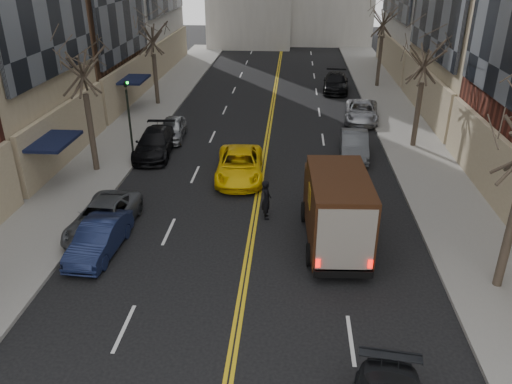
% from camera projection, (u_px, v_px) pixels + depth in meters
% --- Properties ---
extents(sidewalk_left, '(4.00, 66.00, 0.15)m').
position_uv_depth(sidewalk_left, '(132.00, 129.00, 32.94)').
color(sidewalk_left, slate).
rests_on(sidewalk_left, ground).
extents(sidewalk_right, '(4.00, 66.00, 0.15)m').
position_uv_depth(sidewalk_right, '(409.00, 135.00, 31.74)').
color(sidewalk_right, slate).
rests_on(sidewalk_right, ground).
extents(tree_lf_mid, '(3.20, 3.20, 8.91)m').
position_uv_depth(tree_lf_mid, '(78.00, 45.00, 23.81)').
color(tree_lf_mid, '#382D23').
rests_on(tree_lf_mid, sidewalk_left).
extents(tree_lf_far, '(3.20, 3.20, 8.12)m').
position_uv_depth(tree_lf_far, '(151.00, 23.00, 35.75)').
color(tree_lf_far, '#382D23').
rests_on(tree_lf_far, sidewalk_left).
extents(tree_rt_mid, '(3.20, 3.20, 8.32)m').
position_uv_depth(tree_rt_mid, '(428.00, 42.00, 27.32)').
color(tree_rt_mid, '#382D23').
rests_on(tree_rt_mid, sidewalk_right).
extents(tree_rt_far, '(3.20, 3.20, 9.11)m').
position_uv_depth(tree_rt_far, '(385.00, 5.00, 40.56)').
color(tree_rt_far, '#382D23').
rests_on(tree_rt_far, sidewalk_right).
extents(traffic_signal, '(0.29, 0.26, 4.70)m').
position_uv_depth(traffic_signal, '(128.00, 110.00, 27.15)').
color(traffic_signal, black).
rests_on(traffic_signal, sidewalk_left).
extents(ups_truck, '(2.57, 5.85, 3.15)m').
position_uv_depth(ups_truck, '(336.00, 209.00, 19.36)').
color(ups_truck, black).
rests_on(ups_truck, ground).
extents(taxi, '(2.66, 5.19, 1.40)m').
position_uv_depth(taxi, '(240.00, 165.00, 25.64)').
color(taxi, yellow).
rests_on(taxi, ground).
extents(pedestrian, '(0.54, 0.72, 1.79)m').
position_uv_depth(pedestrian, '(266.00, 200.00, 21.61)').
color(pedestrian, black).
rests_on(pedestrian, ground).
extents(parked_lf_b, '(1.56, 3.96, 1.28)m').
position_uv_depth(parked_lf_b, '(99.00, 238.00, 19.18)').
color(parked_lf_b, '#121A3A').
rests_on(parked_lf_b, ground).
extents(parked_lf_c, '(2.27, 4.68, 1.28)m').
position_uv_depth(parked_lf_c, '(103.00, 218.00, 20.63)').
color(parked_lf_c, '#474A4E').
rests_on(parked_lf_c, ground).
extents(parked_lf_d, '(2.30, 4.97, 1.41)m').
position_uv_depth(parked_lf_d, '(155.00, 143.00, 28.62)').
color(parked_lf_d, black).
rests_on(parked_lf_d, ground).
extents(parked_lf_e, '(1.81, 3.94, 1.31)m').
position_uv_depth(parked_lf_e, '(172.00, 129.00, 31.07)').
color(parked_lf_e, '#929599').
rests_on(parked_lf_e, ground).
extents(parked_rt_a, '(1.74, 4.33, 1.40)m').
position_uv_depth(parked_rt_a, '(354.00, 145.00, 28.38)').
color(parked_rt_a, '#474A4E').
rests_on(parked_rt_a, ground).
extents(parked_rt_b, '(2.71, 5.00, 1.33)m').
position_uv_depth(parked_rt_b, '(361.00, 111.00, 34.47)').
color(parked_rt_b, '#9EA0A5').
rests_on(parked_rt_b, ground).
extents(parked_rt_c, '(2.42, 5.15, 1.45)m').
position_uv_depth(parked_rt_c, '(336.00, 83.00, 41.90)').
color(parked_rt_c, black).
rests_on(parked_rt_c, ground).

